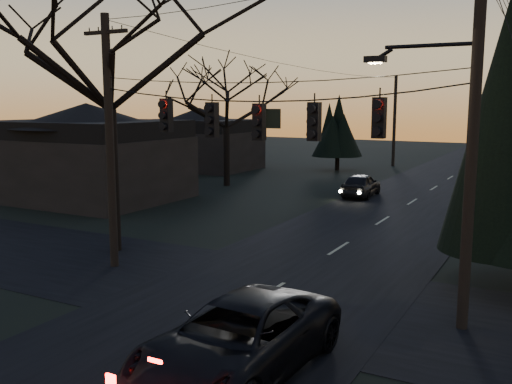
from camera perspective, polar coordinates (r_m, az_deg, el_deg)
The scene contains 13 objects.
main_road at distance 26.20m, azimuth 11.32°, elevation -3.62°, with size 8.00×120.00×0.02m, color black.
cross_road at distance 17.23m, azimuth 1.21°, elevation -10.11°, with size 60.00×7.00×0.02m, color black.
utility_pole_right at distance 15.66m, azimuth 19.86°, elevation -12.69°, with size 5.00×0.30×10.00m, color black, non-canonical shape.
utility_pole_left at distance 20.56m, azimuth -13.95°, elevation -7.23°, with size 1.80×0.30×8.50m, color black, non-canonical shape.
utility_pole_far_l at distance 52.55m, azimuth 13.52°, elevation 2.55°, with size 0.30×0.30×8.00m, color black, non-canonical shape.
span_signal_assembly at distance 16.41m, azimuth 0.51°, elevation 7.32°, with size 11.50×0.44×1.68m.
bare_tree_left at distance 22.08m, azimuth -14.58°, elevation 13.57°, with size 9.61×9.61×10.76m.
bare_tree_dist at distance 38.71m, azimuth -3.00°, elevation 8.79°, with size 7.47×7.47×7.92m.
evergreen_dist at distance 48.03m, azimuth 8.19°, elevation 6.14°, with size 3.53×3.53×5.54m.
house_left_near at distance 34.72m, azimuth -16.44°, elevation 3.90°, with size 10.00×8.00×5.60m.
house_left_far at distance 49.01m, azimuth -5.65°, elevation 5.36°, with size 9.00×7.00×5.20m.
suv_near at distance 12.21m, azimuth -1.79°, elevation -14.52°, with size 2.56×5.56×1.54m, color black.
sedan_oncoming_a at distance 34.94m, azimuth 10.46°, elevation 0.68°, with size 1.65×4.11×1.40m, color black.
Camera 1 is at (7.46, -4.48, 5.63)m, focal length 40.00 mm.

